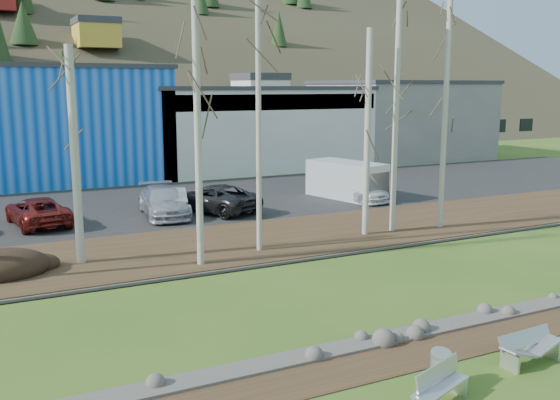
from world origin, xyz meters
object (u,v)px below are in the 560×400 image
bench_intact (439,385)px  car_6 (214,198)px  car_5 (171,200)px  bench_damaged (529,348)px  litter_bin (440,371)px  car_2 (38,211)px  car_7 (357,190)px  car_4 (164,196)px  van_white (349,180)px  car_3 (164,201)px

bench_intact → car_6: bearing=63.2°
bench_intact → car_5: bearing=69.0°
bench_damaged → litter_bin: (-2.84, -0.00, -0.00)m
bench_damaged → car_5: 21.77m
car_5 → car_6: car_6 is taller
bench_intact → car_2: (-6.05, 22.12, 0.41)m
car_6 → car_7: size_ratio=1.22×
car_2 → car_5: size_ratio=1.17×
litter_bin → car_7: 22.95m
car_4 → car_7: bearing=-2.9°
bench_damaged → van_white: size_ratio=0.34×
bench_intact → litter_bin: 0.80m
litter_bin → car_4: size_ratio=0.21×
car_6 → van_white: van_white is taller
bench_intact → car_4: size_ratio=0.46×
car_7 → van_white: bearing=82.3°
car_4 → van_white: van_white is taller
car_4 → car_7: car_4 is taller
bench_damaged → car_3: bearing=95.9°
car_3 → car_5: (0.61, 0.69, -0.06)m
litter_bin → car_3: car_3 is taller
bench_damaged → car_4: (-2.65, 23.24, 0.39)m
bench_damaged → car_2: 23.50m
car_7 → bench_damaged: bearing=-121.2°
bench_intact → car_7: size_ratio=0.40×
bench_damaged → litter_bin: size_ratio=2.27×
car_2 → van_white: (17.58, -0.50, 0.41)m
bench_intact → litter_bin: size_ratio=2.20×
bench_intact → van_white: size_ratio=0.33×
bench_damaged → car_6: bearing=88.4°
car_3 → van_white: (11.47, 0.11, 0.33)m
bench_intact → car_2: bearing=86.0°
car_2 → bench_intact: bearing=97.3°
litter_bin → car_5: size_ratio=0.19×
car_5 → bench_intact: bearing=101.7°
bench_intact → bench_damaged: bench_intact is taller
car_2 → car_6: car_6 is taller
car_6 → bench_intact: bearing=59.0°
car_2 → car_7: size_ratio=1.13×
litter_bin → car_3: (-0.48, 20.92, 0.50)m
bench_intact → bench_damaged: bearing=-9.3°
litter_bin → car_7: size_ratio=0.18×
van_white → car_5: bearing=163.2°
car_2 → car_4: bearing=-173.8°
litter_bin → car_7: car_7 is taller
car_3 → car_4: (0.67, 2.33, -0.11)m
bench_intact → litter_bin: bench_intact is taller
car_5 → litter_bin: bearing=103.0°
car_5 → car_7: (10.89, -1.48, -0.06)m
car_2 → car_4: 6.99m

